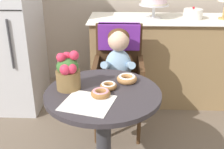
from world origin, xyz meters
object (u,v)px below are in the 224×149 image
(donut_side, at_px, (108,86))
(round_layer_cake, at_px, (193,14))
(refrigerator, at_px, (3,26))
(donut_mid, at_px, (127,78))
(tiered_cake_stand, at_px, (154,0))
(cafe_table, at_px, (103,121))
(donut_front, at_px, (101,93))
(wicker_chair, at_px, (119,62))
(flower_vase, at_px, (68,71))
(seated_child, at_px, (118,65))

(donut_side, height_order, round_layer_cake, round_layer_cake)
(round_layer_cake, distance_m, refrigerator, 1.87)
(donut_side, bearing_deg, round_layer_cake, 57.89)
(donut_mid, bearing_deg, tiered_cake_stand, 76.73)
(cafe_table, xyz_separation_m, donut_front, (-0.01, -0.06, 0.23))
(donut_mid, distance_m, round_layer_cake, 1.33)
(wicker_chair, relative_size, flower_vase, 3.86)
(wicker_chair, bearing_deg, donut_mid, -89.90)
(wicker_chair, bearing_deg, flower_vase, -119.94)
(wicker_chair, height_order, donut_mid, wicker_chair)
(seated_child, relative_size, donut_front, 6.20)
(flower_vase, distance_m, refrigerator, 1.35)
(donut_mid, xyz_separation_m, flower_vase, (-0.36, -0.11, 0.09))
(flower_vase, bearing_deg, donut_front, -24.97)
(seated_child, relative_size, tiered_cake_stand, 2.42)
(flower_vase, bearing_deg, seated_child, 60.56)
(cafe_table, height_order, round_layer_cake, round_layer_cake)
(round_layer_cake, bearing_deg, refrigerator, -174.36)
(wicker_chair, relative_size, tiered_cake_stand, 3.18)
(donut_mid, bearing_deg, seated_child, 98.84)
(tiered_cake_stand, bearing_deg, refrigerator, -172.25)
(seated_child, bearing_deg, tiered_cake_stand, 65.39)
(donut_front, height_order, flower_vase, flower_vase)
(tiered_cake_stand, xyz_separation_m, refrigerator, (-1.47, -0.20, -0.23))
(flower_vase, relative_size, refrigerator, 0.15)
(cafe_table, height_order, tiered_cake_stand, tiered_cake_stand)
(donut_front, bearing_deg, tiered_cake_stand, 72.54)
(flower_vase, relative_size, tiered_cake_stand, 0.82)
(seated_child, bearing_deg, wicker_chair, 90.00)
(donut_mid, xyz_separation_m, round_layer_cake, (0.66, 1.13, 0.21))
(seated_child, height_order, round_layer_cake, round_layer_cake)
(donut_front, bearing_deg, donut_mid, 53.29)
(flower_vase, xyz_separation_m, round_layer_cake, (1.03, 1.25, 0.11))
(donut_mid, height_order, tiered_cake_stand, tiered_cake_stand)
(flower_vase, bearing_deg, round_layer_cake, 50.58)
(seated_child, height_order, donut_side, seated_child)
(cafe_table, height_order, donut_front, donut_front)
(donut_front, relative_size, tiered_cake_stand, 0.39)
(donut_front, distance_m, donut_side, 0.11)
(refrigerator, bearing_deg, donut_side, -44.29)
(seated_child, distance_m, round_layer_cake, 1.06)
(donut_mid, bearing_deg, refrigerator, 141.55)
(round_layer_cake, height_order, refrigerator, refrigerator)
(seated_child, relative_size, round_layer_cake, 3.88)
(round_layer_cake, relative_size, refrigerator, 0.11)
(donut_front, height_order, round_layer_cake, round_layer_cake)
(donut_front, relative_size, flower_vase, 0.47)
(donut_side, relative_size, refrigerator, 0.06)
(cafe_table, bearing_deg, refrigerator, 133.67)
(seated_child, distance_m, donut_front, 0.64)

